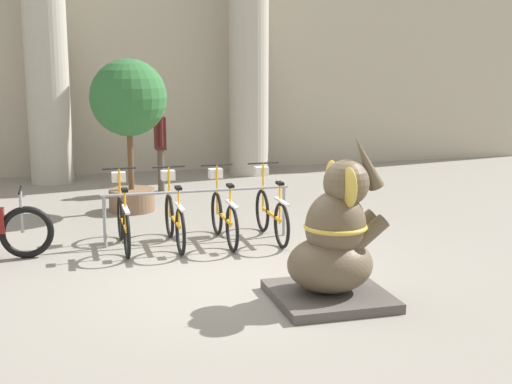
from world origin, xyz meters
TOP-DOWN VIEW (x-y plane):
  - ground_plane at (0.00, 0.00)m, footprint 60.00×60.00m
  - building_facade at (0.00, 8.60)m, footprint 20.00×0.20m
  - column_left at (-2.18, 7.60)m, footprint 1.10×1.10m
  - column_right at (2.18, 7.60)m, footprint 1.10×1.10m
  - bike_rack at (-0.10, 1.95)m, footprint 2.76×0.05m
  - bicycle_0 at (-1.18, 1.86)m, footprint 0.48×1.66m
  - bicycle_1 at (-0.46, 1.83)m, footprint 0.48×1.66m
  - bicycle_2 at (0.26, 1.81)m, footprint 0.48×1.66m
  - bicycle_3 at (0.98, 1.80)m, footprint 0.48×1.66m
  - elephant_statue at (0.89, -0.97)m, footprint 1.25×1.25m
  - person_pedestrian at (-0.08, 5.92)m, footprint 0.23×0.47m
  - potted_tree at (-0.82, 4.30)m, footprint 1.32×1.32m

SIDE VIEW (x-z plane):
  - ground_plane at x=0.00m, z-range 0.00..0.00m
  - bicycle_0 at x=-1.18m, z-range -0.14..0.95m
  - bicycle_1 at x=-0.46m, z-range -0.14..0.95m
  - bicycle_2 at x=0.26m, z-range -0.14..0.95m
  - bicycle_3 at x=0.98m, z-range -0.14..0.95m
  - bike_rack at x=-0.10m, z-range 0.19..0.96m
  - elephant_statue at x=0.89m, z-range -0.30..1.57m
  - person_pedestrian at x=-0.08m, z-range 0.18..1.93m
  - potted_tree at x=-0.82m, z-range 0.48..3.12m
  - column_left at x=-2.18m, z-range 0.04..5.20m
  - column_right at x=2.18m, z-range 0.04..5.20m
  - building_facade at x=0.00m, z-range 0.00..6.00m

